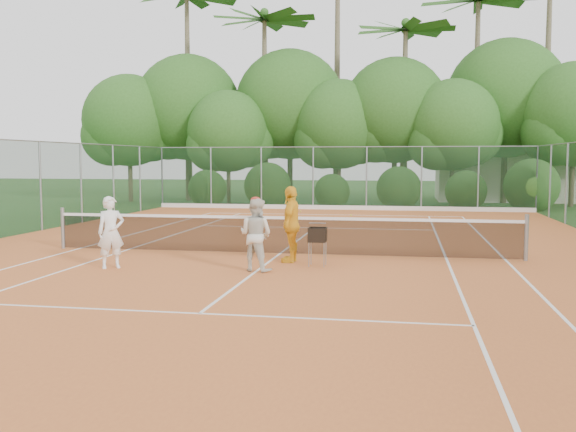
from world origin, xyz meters
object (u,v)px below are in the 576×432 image
(player_white, at_px, (111,232))
(player_yellow, at_px, (291,224))
(ball_hopper, at_px, (317,236))
(player_center_grp, at_px, (256,234))

(player_white, xyz_separation_m, player_yellow, (3.74, 1.56, 0.09))
(player_white, relative_size, player_yellow, 0.89)
(ball_hopper, bearing_deg, player_center_grp, -123.36)
(player_center_grp, relative_size, ball_hopper, 1.84)
(player_center_grp, xyz_separation_m, ball_hopper, (1.21, 0.86, -0.10))
(player_white, distance_m, ball_hopper, 4.56)
(player_yellow, height_order, ball_hopper, player_yellow)
(player_white, bearing_deg, player_center_grp, -30.95)
(player_white, relative_size, ball_hopper, 1.82)
(player_white, xyz_separation_m, ball_hopper, (4.42, 1.09, -0.10))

